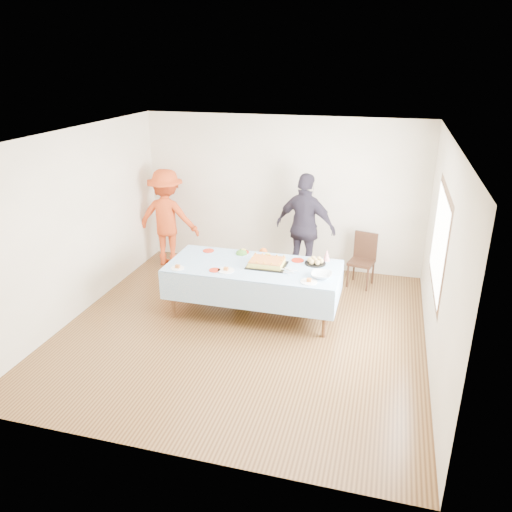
# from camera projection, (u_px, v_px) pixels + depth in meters

# --- Properties ---
(ground) EXTENTS (5.00, 5.00, 0.00)m
(ground) POSITION_uv_depth(u_px,v_px,m) (243.00, 329.00, 7.10)
(ground) COLOR #472A14
(ground) RESTS_ON ground
(room_walls) EXTENTS (5.04, 5.04, 2.72)m
(room_walls) POSITION_uv_depth(u_px,v_px,m) (246.00, 209.00, 6.43)
(room_walls) COLOR beige
(room_walls) RESTS_ON ground
(party_table) EXTENTS (2.50, 1.10, 0.78)m
(party_table) POSITION_uv_depth(u_px,v_px,m) (254.00, 269.00, 7.28)
(party_table) COLOR #532E1C
(party_table) RESTS_ON ground
(birthday_cake) EXTENTS (0.56, 0.43, 0.10)m
(birthday_cake) POSITION_uv_depth(u_px,v_px,m) (267.00, 263.00, 7.23)
(birthday_cake) COLOR black
(birthday_cake) RESTS_ON party_table
(rolls_tray) EXTENTS (0.31, 0.31, 0.09)m
(rolls_tray) POSITION_uv_depth(u_px,v_px,m) (315.00, 261.00, 7.29)
(rolls_tray) COLOR black
(rolls_tray) RESTS_ON party_table
(punch_bowl) EXTENTS (0.29, 0.29, 0.07)m
(punch_bowl) POSITION_uv_depth(u_px,v_px,m) (321.00, 275.00, 6.84)
(punch_bowl) COLOR silver
(punch_bowl) RESTS_ON party_table
(party_hat) EXTENTS (0.10, 0.10, 0.18)m
(party_hat) POSITION_uv_depth(u_px,v_px,m) (327.00, 255.00, 7.40)
(party_hat) COLOR silver
(party_hat) RESTS_ON party_table
(fork_pile) EXTENTS (0.24, 0.18, 0.07)m
(fork_pile) POSITION_uv_depth(u_px,v_px,m) (289.00, 271.00, 6.97)
(fork_pile) COLOR white
(fork_pile) RESTS_ON party_table
(plate_red_far_a) EXTENTS (0.18, 0.18, 0.01)m
(plate_red_far_a) POSITION_uv_depth(u_px,v_px,m) (208.00, 251.00, 7.79)
(plate_red_far_a) COLOR red
(plate_red_far_a) RESTS_ON party_table
(plate_red_far_b) EXTENTS (0.18, 0.18, 0.01)m
(plate_red_far_b) POSITION_uv_depth(u_px,v_px,m) (243.00, 252.00, 7.73)
(plate_red_far_b) COLOR red
(plate_red_far_b) RESTS_ON party_table
(plate_red_far_c) EXTENTS (0.16, 0.16, 0.01)m
(plate_red_far_c) POSITION_uv_depth(u_px,v_px,m) (267.00, 257.00, 7.56)
(plate_red_far_c) COLOR red
(plate_red_far_c) RESTS_ON party_table
(plate_red_far_d) EXTENTS (0.19, 0.19, 0.01)m
(plate_red_far_d) POSITION_uv_depth(u_px,v_px,m) (298.00, 260.00, 7.42)
(plate_red_far_d) COLOR red
(plate_red_far_d) RESTS_ON party_table
(plate_red_near) EXTENTS (0.17, 0.17, 0.01)m
(plate_red_near) POSITION_uv_depth(u_px,v_px,m) (215.00, 270.00, 7.08)
(plate_red_near) COLOR red
(plate_red_near) RESTS_ON party_table
(plate_white_left) EXTENTS (0.19, 0.19, 0.01)m
(plate_white_left) POSITION_uv_depth(u_px,v_px,m) (178.00, 268.00, 7.15)
(plate_white_left) COLOR white
(plate_white_left) RESTS_ON party_table
(plate_white_mid) EXTENTS (0.24, 0.24, 0.01)m
(plate_white_mid) POSITION_uv_depth(u_px,v_px,m) (226.00, 271.00, 7.07)
(plate_white_mid) COLOR white
(plate_white_mid) RESTS_ON party_table
(plate_white_right) EXTENTS (0.23, 0.23, 0.01)m
(plate_white_right) POSITION_uv_depth(u_px,v_px,m) (309.00, 282.00, 6.71)
(plate_white_right) COLOR white
(plate_white_right) RESTS_ON party_table
(dining_chair) EXTENTS (0.47, 0.47, 0.90)m
(dining_chair) POSITION_uv_depth(u_px,v_px,m) (363.00, 256.00, 8.34)
(dining_chair) COLOR black
(dining_chair) RESTS_ON ground
(toddler_left) EXTENTS (0.32, 0.26, 0.76)m
(toddler_left) POSITION_uv_depth(u_px,v_px,m) (263.00, 270.00, 8.11)
(toddler_left) COLOR orange
(toddler_left) RESTS_ON ground
(toddler_mid) EXTENTS (0.48, 0.41, 0.84)m
(toddler_mid) POSITION_uv_depth(u_px,v_px,m) (242.00, 275.00, 7.82)
(toddler_mid) COLOR #417C29
(toddler_mid) RESTS_ON ground
(toddler_right) EXTENTS (0.43, 0.37, 0.76)m
(toddler_right) POSITION_uv_depth(u_px,v_px,m) (298.00, 282.00, 7.67)
(toddler_right) COLOR tan
(toddler_right) RESTS_ON ground
(adult_left) EXTENTS (1.19, 0.74, 1.77)m
(adult_left) POSITION_uv_depth(u_px,v_px,m) (167.00, 218.00, 9.05)
(adult_left) COLOR #C74118
(adult_left) RESTS_ON ground
(adult_right) EXTENTS (1.16, 0.73, 1.85)m
(adult_right) POSITION_uv_depth(u_px,v_px,m) (305.00, 227.00, 8.42)
(adult_right) COLOR #2A2533
(adult_right) RESTS_ON ground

